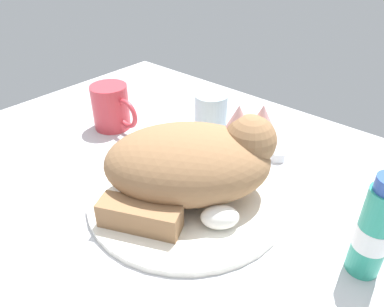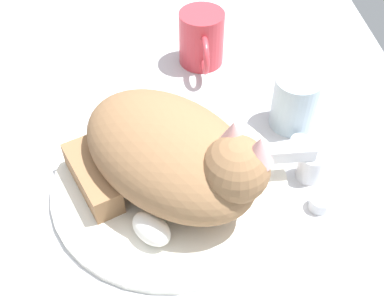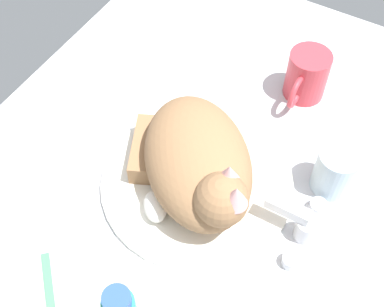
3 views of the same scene
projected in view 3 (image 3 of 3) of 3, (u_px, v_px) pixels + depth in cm
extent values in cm
cube|color=silver|center=(197.00, 188.00, 89.45)|extent=(110.00, 82.50, 3.00)
cylinder|color=white|center=(197.00, 182.00, 87.83)|extent=(32.50, 32.50, 1.02)
cylinder|color=silver|center=(306.00, 229.00, 80.76)|extent=(3.60, 3.60, 4.28)
cube|color=silver|center=(288.00, 209.00, 79.28)|extent=(2.00, 7.22, 2.00)
cylinder|color=silver|center=(318.00, 207.00, 84.56)|extent=(2.80, 2.80, 1.80)
cylinder|color=silver|center=(291.00, 261.00, 78.96)|extent=(2.80, 2.80, 1.80)
ellipsoid|color=#936B47|center=(198.00, 160.00, 82.70)|extent=(30.36, 29.79, 11.68)
sphere|color=#936B47|center=(221.00, 200.00, 74.68)|extent=(11.58, 11.58, 8.20)
ellipsoid|color=white|center=(218.00, 196.00, 77.03)|extent=(6.98, 6.92, 4.51)
cone|color=#DB9E9E|center=(229.00, 174.00, 73.10)|extent=(5.21, 5.21, 3.69)
cone|color=#DB9E9E|center=(236.00, 196.00, 70.98)|extent=(5.21, 5.21, 3.69)
cube|color=#936B47|center=(145.00, 148.00, 88.96)|extent=(12.63, 8.64, 3.94)
ellipsoid|color=white|center=(155.00, 207.00, 82.37)|extent=(6.56, 6.44, 3.55)
cylinder|color=#C63842|center=(307.00, 75.00, 96.77)|extent=(7.80, 7.80, 9.55)
torus|color=#C63842|center=(296.00, 92.00, 94.17)|extent=(6.35, 1.00, 6.35)
cylinder|color=silver|center=(335.00, 171.00, 84.61)|extent=(6.85, 6.85, 8.57)
cylinder|color=#2D51AD|center=(117.00, 300.00, 61.99)|extent=(3.58, 3.58, 1.80)
cube|color=#4CB266|center=(50.00, 301.00, 75.80)|extent=(11.86, 11.89, 0.80)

